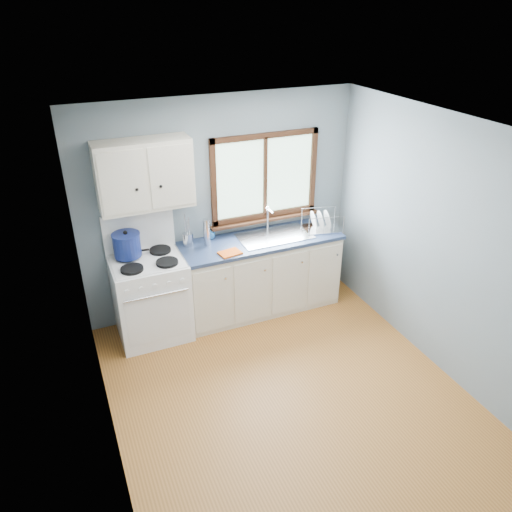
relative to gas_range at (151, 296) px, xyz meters
name	(u,v)px	position (x,y,z in m)	size (l,w,h in m)	color
floor	(288,395)	(0.95, -1.47, -0.50)	(3.20, 3.60, 0.02)	#A06228
ceiling	(299,132)	(0.95, -1.47, 2.02)	(3.20, 3.60, 0.02)	white
wall_back	(220,207)	(0.95, 0.34, 0.76)	(3.20, 0.02, 2.50)	slate
wall_front	(443,438)	(0.95, -3.28, 0.76)	(3.20, 0.02, 2.50)	slate
wall_left	(95,326)	(-0.66, -1.47, 0.76)	(0.02, 3.60, 2.50)	slate
wall_right	(443,248)	(2.56, -1.47, 0.76)	(0.02, 3.60, 2.50)	slate
gas_range	(151,296)	(0.00, 0.00, 0.00)	(0.76, 0.69, 1.36)	white
base_cabinets	(260,278)	(1.31, 0.02, -0.08)	(1.85, 0.60, 0.88)	beige
countertop	(260,241)	(1.31, 0.02, 0.41)	(1.89, 0.64, 0.04)	#1D2B46
sink	(274,241)	(1.49, 0.02, 0.37)	(0.84, 0.46, 0.44)	silver
window	(265,183)	(1.48, 0.30, 0.98)	(1.36, 0.10, 1.03)	#9EC6A8
upper_cabinets	(144,175)	(0.10, 0.15, 1.31)	(0.95, 0.35, 0.70)	beige
skillet	(126,252)	(-0.17, 0.16, 0.49)	(0.37, 0.27, 0.05)	black
stockpot	(127,245)	(-0.16, 0.12, 0.60)	(0.32, 0.32, 0.29)	navy
utensil_crock	(188,239)	(0.51, 0.18, 0.50)	(0.15, 0.15, 0.37)	silver
thermos	(207,232)	(0.70, 0.11, 0.58)	(0.07, 0.07, 0.31)	silver
soap_bottle	(210,231)	(0.78, 0.21, 0.55)	(0.09, 0.09, 0.24)	#2668AC
dish_towel	(230,253)	(0.86, -0.19, 0.43)	(0.23, 0.17, 0.02)	#CB4D10
dish_rack	(321,224)	(2.08, -0.01, 0.49)	(0.50, 0.42, 0.23)	silver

